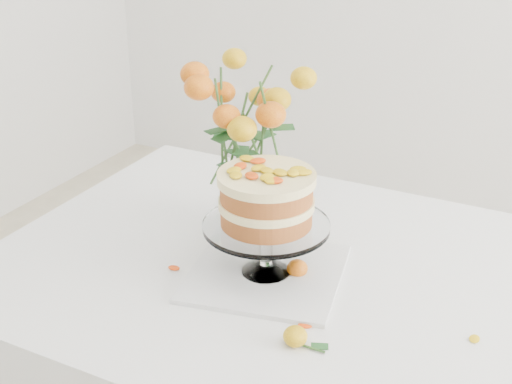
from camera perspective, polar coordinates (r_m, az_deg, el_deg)
table at (r=1.50m, az=5.93°, el=-9.41°), size 1.43×0.93×0.76m
napkin at (r=1.45m, az=0.80°, el=-6.50°), size 0.35×0.35×0.01m
cake_stand at (r=1.37m, az=0.84°, el=-0.97°), size 0.25×0.25×0.23m
rose_vase at (r=1.52m, az=-0.76°, el=5.56°), size 0.30×0.30×0.44m
loose_rose_near at (r=1.25m, az=3.18°, el=-11.46°), size 0.08×0.04×0.04m
loose_rose_far at (r=1.44m, az=3.33°, el=-6.13°), size 0.08×0.04×0.04m
stray_petal_a at (r=1.42m, az=0.02°, el=-7.45°), size 0.03×0.02×0.00m
stray_petal_b at (r=1.35m, az=3.06°, el=-9.30°), size 0.03×0.02×0.00m
stray_petal_c at (r=1.31m, az=3.94°, el=-10.62°), size 0.03×0.02×0.00m
stray_petal_d at (r=1.51m, az=-3.85°, el=-5.23°), size 0.03×0.02×0.00m
stray_petal_e at (r=1.48m, az=-6.58°, el=-6.06°), size 0.03×0.02×0.00m
stray_petal_f at (r=1.33m, az=17.08°, el=-11.17°), size 0.03×0.02×0.00m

